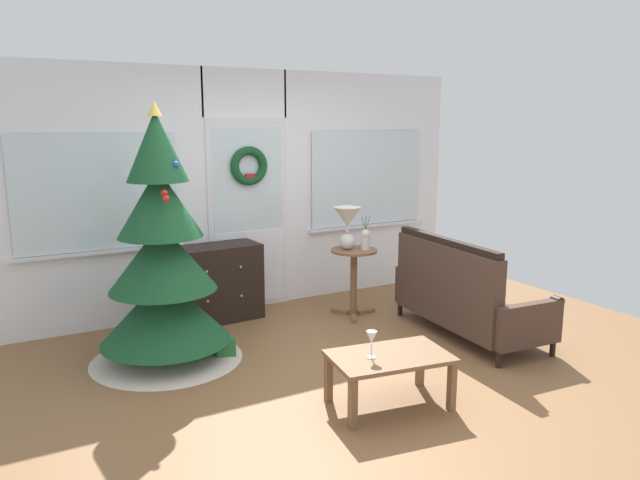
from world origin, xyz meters
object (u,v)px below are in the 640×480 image
Objects in this scene: coffee_table at (390,362)px; settee_sofa at (461,297)px; dresser_cabinet at (216,283)px; table_lamp at (347,222)px; christmas_tree at (163,270)px; gift_box at (224,347)px; flower_vase at (366,238)px; wine_glass at (372,339)px; side_table at (354,269)px.

settee_sofa is at bearing 30.61° from coffee_table.
dresser_cabinet is 2.10× the size of table_lamp.
christmas_tree reaches higher than settee_sofa.
gift_box is at bearing 116.35° from coffee_table.
table_lamp reaches higher than flower_vase.
settee_sofa reaches higher than wine_glass.
table_lamp is at bearing 146.31° from side_table.
christmas_tree reaches higher than dresser_cabinet.
flower_vase is (0.16, -0.10, -0.17)m from table_lamp.
christmas_tree is 1.29× the size of settee_sofa.
settee_sofa reaches higher than side_table.
dresser_cabinet is at bearing 100.11° from coffee_table.
settee_sofa is (1.87, -1.58, -0.01)m from dresser_cabinet.
coffee_table is (-0.97, -1.79, -0.50)m from flower_vase.
gift_box is at bearing 164.50° from settee_sofa.
coffee_table is at bearing -118.39° from flower_vase.
coffee_table is 5.38× the size of gift_box.
gift_box is at bearing -165.70° from side_table.
side_table is 3.65× the size of wine_glass.
side_table is at bearing -33.69° from table_lamp.
side_table is 2.04× the size of flower_vase.
table_lamp is at bearing 147.99° from flower_vase.
wine_glass is (-1.02, -1.84, 0.02)m from side_table.
christmas_tree is 2.00m from table_lamp.
table_lamp is 2.26× the size of wine_glass.
coffee_table is (1.16, -1.63, -0.46)m from christmas_tree.
table_lamp is at bearing 66.86° from coffee_table.
settee_sofa is at bearing -40.12° from dresser_cabinet.
flower_vase is (1.40, -0.63, 0.44)m from dresser_cabinet.
christmas_tree is 2.06m from side_table.
settee_sofa is 1.67m from coffee_table.
flower_vase reaches higher than side_table.
coffee_table is (-1.44, -0.85, -0.05)m from settee_sofa.
wine_glass is (-0.96, -1.88, -0.47)m from table_lamp.
dresser_cabinet reaches higher than wine_glass.
gift_box is (0.45, -0.18, -0.71)m from christmas_tree.
gift_box is (-0.28, -0.98, -0.31)m from dresser_cabinet.
table_lamp is 0.48× the size of coffee_table.
table_lamp reaches higher than dresser_cabinet.
flower_vase is 0.39× the size of coffee_table.
dresser_cabinet is (0.73, 0.80, -0.40)m from christmas_tree.
flower_vase is at bearing -30.96° from side_table.
christmas_tree is 0.86m from gift_box.
flower_vase is 1.88m from gift_box.
christmas_tree is at bearing -173.75° from side_table.
settee_sofa reaches higher than coffee_table.
side_table is at bearing 14.30° from gift_box.
dresser_cabinet is 2.46m from coffee_table.
flower_vase is at bearing 57.87° from wine_glass.
coffee_table is at bearing -63.65° from gift_box.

